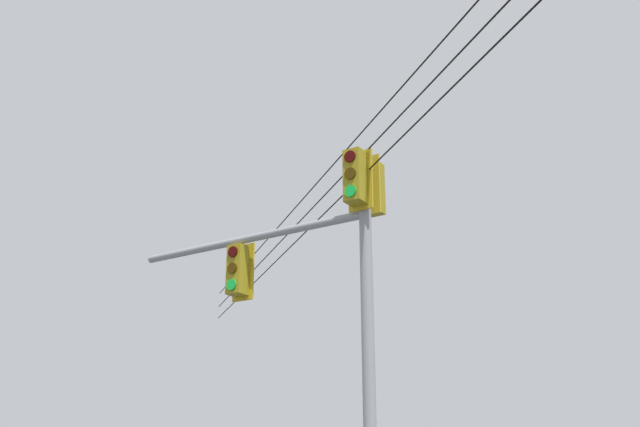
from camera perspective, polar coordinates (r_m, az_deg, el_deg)
signal_mast_assembly at (r=11.76m, az=0.60°, el=-5.37°), size 5.05×0.97×7.25m
overhead_wire_span at (r=13.01m, az=1.77°, el=3.02°), size 17.20×14.83×0.90m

